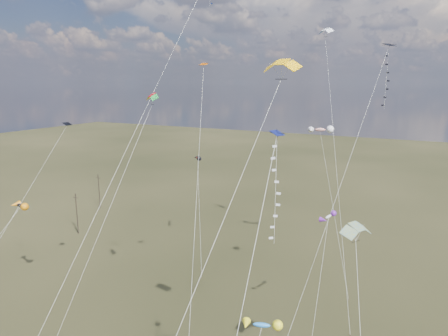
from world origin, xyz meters
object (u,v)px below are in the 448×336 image
at_px(utility_pole_near, 77,213).
at_px(parafoil_yellow, 281,64).
at_px(diamond_black_high, 380,92).
at_px(novelty_black_orange, 20,206).
at_px(utility_pole_far, 99,191).

relative_size(utility_pole_near, parafoil_yellow, 0.26).
xyz_separation_m(diamond_black_high, parafoil_yellow, (-4.94, -15.20, 2.18)).
bearing_deg(parafoil_yellow, novelty_black_orange, 171.17).
bearing_deg(parafoil_yellow, utility_pole_far, 145.77).
bearing_deg(utility_pole_far, parafoil_yellow, -34.23).
bearing_deg(utility_pole_near, diamond_black_high, -10.09).
relative_size(parafoil_yellow, novelty_black_orange, 2.36).
bearing_deg(utility_pole_far, utility_pole_near, -60.26).
xyz_separation_m(diamond_black_high, novelty_black_orange, (-43.41, -9.23, -15.29)).
relative_size(utility_pole_far, parafoil_yellow, 0.26).
bearing_deg(diamond_black_high, utility_pole_near, 169.91).
bearing_deg(diamond_black_high, parafoil_yellow, -108.00).
height_order(utility_pole_near, utility_pole_far, same).
relative_size(diamond_black_high, parafoil_yellow, 1.06).
relative_size(utility_pole_near, novelty_black_orange, 0.62).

